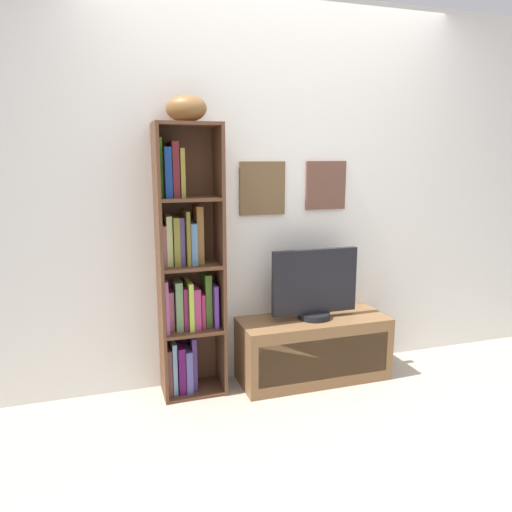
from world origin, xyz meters
TOP-DOWN VIEW (x-y plane):
  - ground at (0.00, 0.00)m, footprint 5.20×5.20m
  - back_wall at (0.00, 1.13)m, footprint 4.80×0.08m
  - bookshelf at (-0.65, 0.99)m, footprint 0.40×0.28m
  - football at (-0.62, 0.96)m, footprint 0.30×0.26m
  - tv_stand at (0.21, 0.90)m, footprint 1.02×0.40m
  - television at (0.21, 0.90)m, footprint 0.60×0.22m

SIDE VIEW (x-z plane):
  - ground at x=0.00m, z-range -0.04..0.00m
  - tv_stand at x=0.21m, z-range 0.00..0.44m
  - television at x=0.21m, z-range 0.43..0.91m
  - bookshelf at x=-0.65m, z-range -0.06..1.65m
  - back_wall at x=0.00m, z-range 0.00..2.53m
  - football at x=-0.62m, z-range 1.71..1.87m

